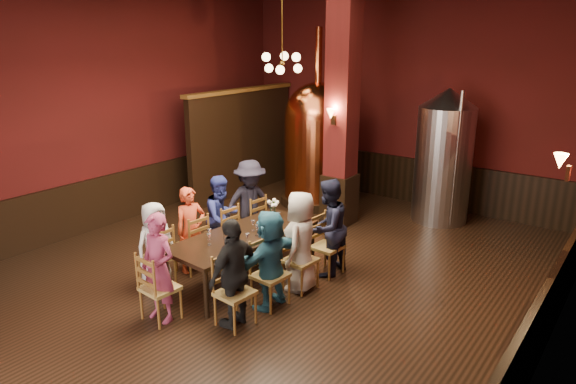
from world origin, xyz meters
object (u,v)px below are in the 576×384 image
Objects in this scene: copper_kettle at (317,142)px; dining_table at (244,238)px; person_0 at (155,245)px; person_2 at (222,218)px; steel_vessel at (444,156)px; person_1 at (191,230)px; rose_vase at (273,205)px.

dining_table is at bearing -72.50° from copper_kettle.
person_2 is (0.10, 1.33, 0.06)m from person_0.
copper_kettle is at bearing 9.27° from person_0.
dining_table is 1.88× the size of person_0.
copper_kettle is at bearing -168.51° from steel_vessel.
dining_table is at bearing -58.14° from person_1.
person_1 reaches higher than rose_vase.
copper_kettle reaches higher than person_2.
copper_kettle is 2.71m from steel_vessel.
person_2 is at bearing -83.49° from copper_kettle.
person_1 is 5.25m from steel_vessel.
dining_table is at bearing -83.32° from rose_vase.
person_2 is at bearing -119.36° from steel_vessel.
copper_kettle is 3.25m from rose_vase.
copper_kettle is (-0.40, 3.47, 0.67)m from person_2.
person_0 is 0.67m from person_1.
person_1 is (-0.87, -0.26, 0.01)m from dining_table.
dining_table is at bearing -110.69° from person_2.
person_0 is (-0.92, -0.93, -0.03)m from dining_table.
person_1 is at bearing -85.20° from copper_kettle.
person_0 is 4.87m from copper_kettle.
steel_vessel is (2.31, 4.67, 0.64)m from person_1.
rose_vase is at bearing 101.02° from dining_table.
person_1 reaches higher than dining_table.
rose_vase is (-0.10, 0.85, 0.27)m from dining_table.
person_1 is 4.32× the size of rose_vase.
dining_table is 4.12m from copper_kettle.
steel_vessel reaches higher than dining_table.
rose_vase is (0.77, 1.11, 0.26)m from person_1.
copper_kettle is (-0.35, 4.13, 0.69)m from person_1.
dining_table is 0.90m from rose_vase.
dining_table is 7.65× the size of rose_vase.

